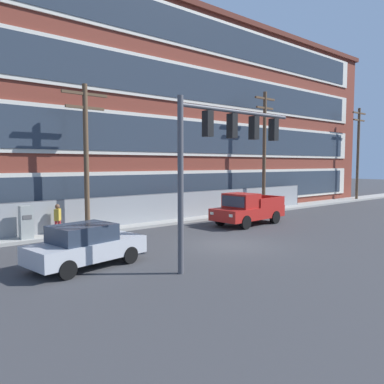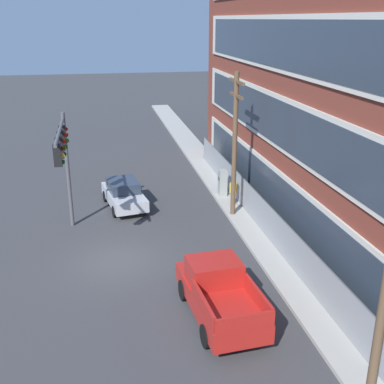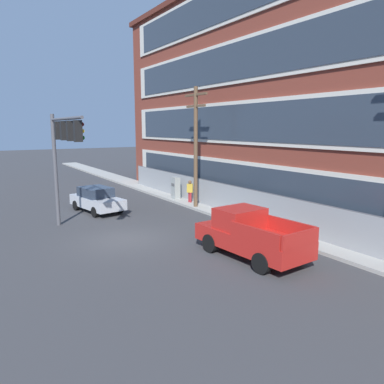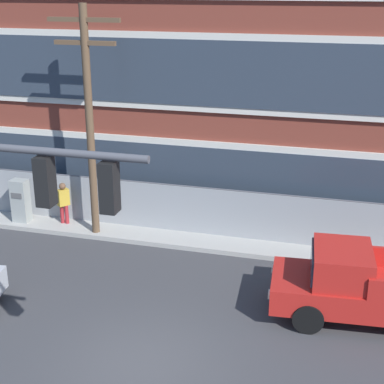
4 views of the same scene
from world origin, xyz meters
The scene contains 12 objects.
ground_plane centered at (0.00, 0.00, 0.00)m, with size 160.00×160.00×0.00m, color #38383A.
sidewalk_building_side centered at (0.00, 7.16, 0.08)m, with size 80.00×2.01×0.16m, color #9E9B93.
brick_mill_building centered at (4.54, 13.02, 7.41)m, with size 44.72×10.30×14.79m.
chain_link_fence centered at (0.25, 7.35, 0.95)m, with size 30.94×0.06×1.87m.
traffic_signal_mast centered at (-2.57, -2.12, 4.48)m, with size 5.69×0.43×5.99m.
pickup_truck_red centered at (4.93, 3.43, 0.93)m, with size 5.14×2.45×1.96m.
sedan_silver centered at (-6.66, 0.72, 0.80)m, with size 4.43×2.50×1.56m.
utility_pole_near_corner centered at (-4.05, 6.49, 4.35)m, with size 2.44×0.26×7.82m.
utility_pole_midblock centered at (10.09, 6.45, 4.97)m, with size 2.14×0.26×9.11m.
utility_pole_far_east centered at (24.98, 6.71, 5.13)m, with size 2.44×0.26×9.32m.
electrical_cabinet centered at (-7.06, 6.68, 0.87)m, with size 0.58×0.48×1.74m.
pedestrian_near_cabinet centered at (-5.46, 6.92, 0.97)m, with size 0.43×0.46×1.69m.
Camera 1 is at (-12.14, -12.05, 3.73)m, focal length 35.00 mm.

